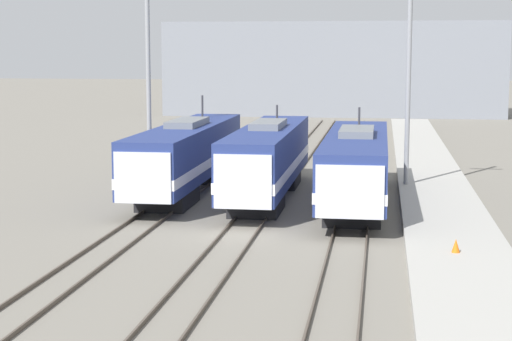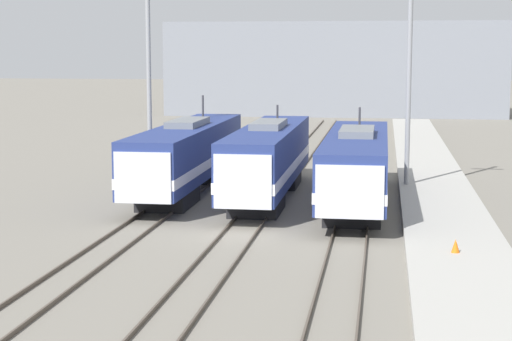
% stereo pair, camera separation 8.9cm
% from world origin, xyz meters
% --- Properties ---
extents(ground_plane, '(400.00, 400.00, 0.00)m').
position_xyz_m(ground_plane, '(0.00, 0.00, 0.00)').
color(ground_plane, slate).
extents(rail_pair_far_left, '(1.51, 120.00, 0.15)m').
position_xyz_m(rail_pair_far_left, '(-4.70, 0.00, 0.07)').
color(rail_pair_far_left, '#4C4238').
rests_on(rail_pair_far_left, ground_plane).
extents(rail_pair_center, '(1.51, 120.00, 0.15)m').
position_xyz_m(rail_pair_center, '(0.00, 0.00, 0.07)').
color(rail_pair_center, '#4C4238').
rests_on(rail_pair_center, ground_plane).
extents(rail_pair_far_right, '(1.51, 120.00, 0.15)m').
position_xyz_m(rail_pair_far_right, '(4.70, 0.00, 0.07)').
color(rail_pair_far_right, '#4C4238').
rests_on(rail_pair_far_right, ground_plane).
extents(locomotive_far_left, '(2.92, 18.28, 5.19)m').
position_xyz_m(locomotive_far_left, '(-4.70, 9.56, 2.10)').
color(locomotive_far_left, black).
rests_on(locomotive_far_left, ground_plane).
extents(locomotive_center, '(2.83, 16.95, 4.76)m').
position_xyz_m(locomotive_center, '(0.00, 8.32, 2.13)').
color(locomotive_center, black).
rests_on(locomotive_center, ground_plane).
extents(locomotive_far_right, '(3.11, 17.58, 4.74)m').
position_xyz_m(locomotive_far_right, '(4.70, 7.02, 2.03)').
color(locomotive_far_right, black).
rests_on(locomotive_far_right, ground_plane).
extents(catenary_tower_left, '(2.07, 0.27, 12.39)m').
position_xyz_m(catenary_tower_left, '(-7.52, 12.38, 6.46)').
color(catenary_tower_left, gray).
rests_on(catenary_tower_left, ground_plane).
extents(catenary_tower_right, '(2.07, 0.27, 12.39)m').
position_xyz_m(catenary_tower_right, '(7.36, 12.38, 6.46)').
color(catenary_tower_right, gray).
rests_on(catenary_tower_right, ground_plane).
extents(platform, '(4.00, 120.00, 0.36)m').
position_xyz_m(platform, '(8.96, 0.00, 0.18)').
color(platform, '#A8A59E').
rests_on(platform, ground_plane).
extents(traffic_cone, '(0.32, 0.32, 0.51)m').
position_xyz_m(traffic_cone, '(8.78, -4.11, 0.61)').
color(traffic_cone, orange).
rests_on(traffic_cone, platform).
extents(depot_building, '(40.82, 10.61, 11.30)m').
position_xyz_m(depot_building, '(-0.13, 70.51, 5.65)').
color(depot_building, gray).
rests_on(depot_building, ground_plane).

